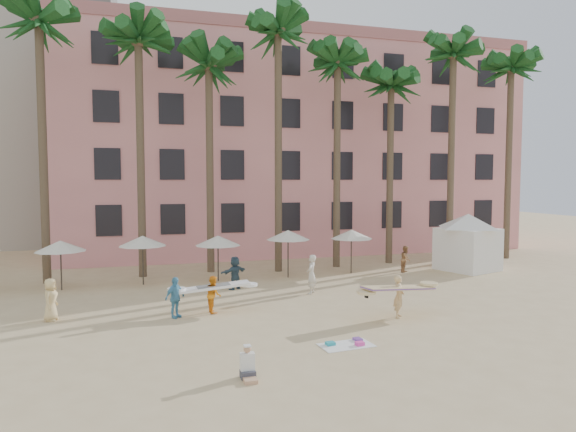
{
  "coord_description": "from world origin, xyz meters",
  "views": [
    {
      "loc": [
        -5.17,
        -15.53,
        5.57
      ],
      "look_at": [
        1.12,
        6.0,
        4.0
      ],
      "focal_mm": 32.0,
      "sensor_mm": 36.0,
      "label": 1
    }
  ],
  "objects_px": {
    "pink_hotel": "(288,151)",
    "cabana": "(468,237)",
    "carrier_yellow": "(399,293)",
    "carrier_white": "(213,292)"
  },
  "relations": [
    {
      "from": "pink_hotel",
      "to": "cabana",
      "type": "relative_size",
      "value": 6.15
    },
    {
      "from": "pink_hotel",
      "to": "carrier_yellow",
      "type": "height_order",
      "value": "pink_hotel"
    },
    {
      "from": "pink_hotel",
      "to": "carrier_white",
      "type": "bearing_deg",
      "value": -114.5
    },
    {
      "from": "cabana",
      "to": "pink_hotel",
      "type": "bearing_deg",
      "value": 117.1
    },
    {
      "from": "pink_hotel",
      "to": "carrier_white",
      "type": "distance_m",
      "value": 23.33
    },
    {
      "from": "cabana",
      "to": "carrier_yellow",
      "type": "bearing_deg",
      "value": -137.37
    },
    {
      "from": "cabana",
      "to": "carrier_white",
      "type": "bearing_deg",
      "value": -160.66
    },
    {
      "from": "carrier_yellow",
      "to": "cabana",
      "type": "bearing_deg",
      "value": 42.63
    },
    {
      "from": "cabana",
      "to": "carrier_yellow",
      "type": "distance_m",
      "value": 12.9
    },
    {
      "from": "pink_hotel",
      "to": "carrier_white",
      "type": "xyz_separation_m",
      "value": [
        -9.21,
        -20.21,
        -7.15
      ]
    }
  ]
}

